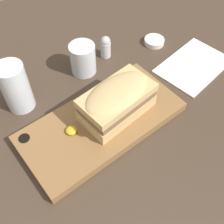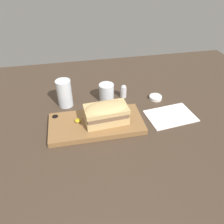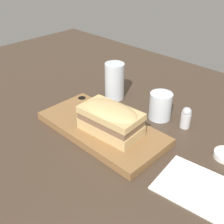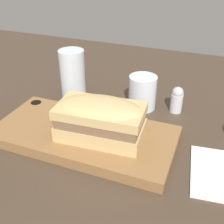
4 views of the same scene
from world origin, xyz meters
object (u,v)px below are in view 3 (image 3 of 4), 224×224
Objects in this scene: sandwich at (111,118)px; salt_shaker at (186,117)px; water_glass at (115,83)px; wine_glass at (160,107)px; napkin at (203,190)px; serving_board at (102,128)px.

salt_shaker is (11.78, 19.39, -3.31)cm from sandwich.
water_glass reaches higher than salt_shaker.
wine_glass is 8.51cm from salt_shaker.
napkin is at bearing -21.55° from water_glass.
serving_board is at bearing -56.23° from water_glass.
sandwich reaches higher than napkin.
serving_board is 4.50× the size of wine_glass.
salt_shaker reaches higher than napkin.
serving_board is 19.49cm from wine_glass.
wine_glass is 0.39× the size of napkin.
serving_board is at bearing 172.69° from sandwich.
napkin is at bearing -35.44° from wine_glass.
wine_glass is (19.18, 0.35, -1.72)cm from water_glass.
wine_glass is at bearing 67.09° from serving_board.
serving_board is 5.72× the size of salt_shaker.
sandwich is 0.81× the size of napkin.
water_glass is 47.81cm from napkin.
serving_board is 24.79cm from salt_shaker.
water_glass reaches higher than sandwich.
water_glass is at bearing 123.77° from serving_board.
sandwich reaches higher than wine_glass.
napkin is at bearing -48.68° from salt_shaker.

